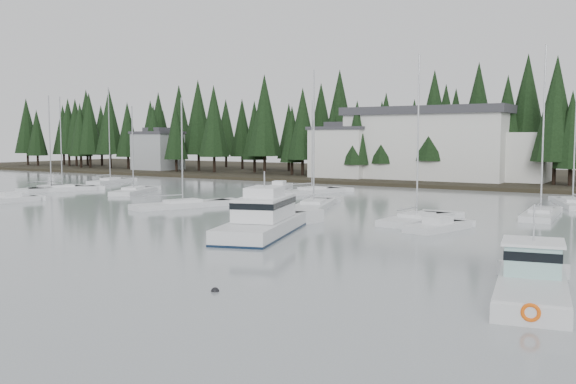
{
  "coord_description": "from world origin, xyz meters",
  "views": [
    {
      "loc": [
        29.33,
        -11.84,
        6.73
      ],
      "look_at": [
        2.48,
        30.44,
        2.5
      ],
      "focal_mm": 40.0,
      "sensor_mm": 36.0,
      "label": 1
    }
  ],
  "objects_px": {
    "lobster_boat_teal": "(532,287)",
    "sailboat_6": "(51,190)",
    "house_far_west": "(158,150)",
    "sailboat_7": "(417,222)",
    "sailboat_0": "(573,205)",
    "sailboat_11": "(183,207)",
    "house_west": "(343,151)",
    "cabin_cruiser_center": "(263,223)",
    "sailboat_10": "(110,182)",
    "runabout_1": "(438,228)",
    "sailboat_12": "(62,190)",
    "runabout_3": "(279,187)",
    "sailboat_2": "(312,193)",
    "sailboat_4": "(540,216)",
    "runabout_0": "(11,201)",
    "sailboat_3": "(134,193)",
    "sailboat_8": "(314,207)",
    "harbor_inn": "(442,144)"
  },
  "relations": [
    {
      "from": "lobster_boat_teal",
      "to": "sailboat_6",
      "type": "relative_size",
      "value": 0.66
    },
    {
      "from": "house_far_west",
      "to": "sailboat_7",
      "type": "relative_size",
      "value": 0.61
    },
    {
      "from": "sailboat_0",
      "to": "sailboat_11",
      "type": "bearing_deg",
      "value": 103.93
    },
    {
      "from": "house_west",
      "to": "sailboat_11",
      "type": "bearing_deg",
      "value": -82.92
    },
    {
      "from": "cabin_cruiser_center",
      "to": "sailboat_10",
      "type": "relative_size",
      "value": 0.84
    },
    {
      "from": "sailboat_7",
      "to": "runabout_1",
      "type": "distance_m",
      "value": 4.33
    },
    {
      "from": "sailboat_12",
      "to": "runabout_3",
      "type": "xyz_separation_m",
      "value": [
        21.35,
        17.97,
        0.06
      ]
    },
    {
      "from": "lobster_boat_teal",
      "to": "sailboat_12",
      "type": "relative_size",
      "value": 0.67
    },
    {
      "from": "sailboat_10",
      "to": "runabout_3",
      "type": "bearing_deg",
      "value": -91.89
    },
    {
      "from": "house_west",
      "to": "sailboat_2",
      "type": "height_order",
      "value": "sailboat_2"
    },
    {
      "from": "sailboat_10",
      "to": "cabin_cruiser_center",
      "type": "bearing_deg",
      "value": -133.34
    },
    {
      "from": "runabout_1",
      "to": "sailboat_7",
      "type": "bearing_deg",
      "value": 55.81
    },
    {
      "from": "sailboat_11",
      "to": "runabout_1",
      "type": "height_order",
      "value": "sailboat_11"
    },
    {
      "from": "sailboat_10",
      "to": "runabout_1",
      "type": "bearing_deg",
      "value": -121.97
    },
    {
      "from": "sailboat_12",
      "to": "runabout_3",
      "type": "distance_m",
      "value": 27.9
    },
    {
      "from": "house_west",
      "to": "sailboat_4",
      "type": "height_order",
      "value": "sailboat_4"
    },
    {
      "from": "sailboat_0",
      "to": "runabout_0",
      "type": "bearing_deg",
      "value": 98.25
    },
    {
      "from": "sailboat_3",
      "to": "sailboat_12",
      "type": "relative_size",
      "value": 0.89
    },
    {
      "from": "house_far_west",
      "to": "sailboat_12",
      "type": "relative_size",
      "value": 0.68
    },
    {
      "from": "cabin_cruiser_center",
      "to": "sailboat_8",
      "type": "xyz_separation_m",
      "value": [
        -5.5,
        16.57,
        -0.7
      ]
    },
    {
      "from": "harbor_inn",
      "to": "house_west",
      "type": "bearing_deg",
      "value": -167.48
    },
    {
      "from": "cabin_cruiser_center",
      "to": "sailboat_4",
      "type": "distance_m",
      "value": 25.05
    },
    {
      "from": "sailboat_8",
      "to": "runabout_0",
      "type": "height_order",
      "value": "sailboat_8"
    },
    {
      "from": "runabout_0",
      "to": "sailboat_0",
      "type": "bearing_deg",
      "value": -49.67
    },
    {
      "from": "cabin_cruiser_center",
      "to": "house_west",
      "type": "bearing_deg",
      "value": 4.1
    },
    {
      "from": "sailboat_10",
      "to": "runabout_0",
      "type": "distance_m",
      "value": 28.8
    },
    {
      "from": "sailboat_7",
      "to": "sailboat_12",
      "type": "height_order",
      "value": "sailboat_7"
    },
    {
      "from": "sailboat_2",
      "to": "sailboat_10",
      "type": "xyz_separation_m",
      "value": [
        -34.68,
        -0.59,
        0.04
      ]
    },
    {
      "from": "house_far_west",
      "to": "sailboat_3",
      "type": "distance_m",
      "value": 48.83
    },
    {
      "from": "sailboat_0",
      "to": "sailboat_11",
      "type": "height_order",
      "value": "sailboat_0"
    },
    {
      "from": "sailboat_7",
      "to": "runabout_3",
      "type": "bearing_deg",
      "value": 55.35
    },
    {
      "from": "harbor_inn",
      "to": "house_far_west",
      "type": "bearing_deg",
      "value": -178.65
    },
    {
      "from": "sailboat_0",
      "to": "sailboat_10",
      "type": "bearing_deg",
      "value": 71.48
    },
    {
      "from": "sailboat_4",
      "to": "runabout_1",
      "type": "bearing_deg",
      "value": 153.57
    },
    {
      "from": "sailboat_12",
      "to": "runabout_3",
      "type": "height_order",
      "value": "sailboat_12"
    },
    {
      "from": "sailboat_10",
      "to": "sailboat_11",
      "type": "distance_m",
      "value": 37.69
    },
    {
      "from": "sailboat_3",
      "to": "cabin_cruiser_center",
      "type": "bearing_deg",
      "value": -144.57
    },
    {
      "from": "sailboat_3",
      "to": "sailboat_7",
      "type": "relative_size",
      "value": 0.8
    },
    {
      "from": "sailboat_3",
      "to": "sailboat_0",
      "type": "bearing_deg",
      "value": -99.55
    },
    {
      "from": "house_west",
      "to": "harbor_inn",
      "type": "distance_m",
      "value": 15.45
    },
    {
      "from": "runabout_1",
      "to": "harbor_inn",
      "type": "bearing_deg",
      "value": 32.99
    },
    {
      "from": "sailboat_8",
      "to": "harbor_inn",
      "type": "bearing_deg",
      "value": -16.95
    },
    {
      "from": "sailboat_12",
      "to": "runabout_0",
      "type": "distance_m",
      "value": 14.34
    },
    {
      "from": "harbor_inn",
      "to": "runabout_3",
      "type": "relative_size",
      "value": 4.66
    },
    {
      "from": "sailboat_7",
      "to": "runabout_3",
      "type": "height_order",
      "value": "sailboat_7"
    },
    {
      "from": "runabout_3",
      "to": "sailboat_0",
      "type": "bearing_deg",
      "value": -113.58
    },
    {
      "from": "lobster_boat_teal",
      "to": "runabout_1",
      "type": "relative_size",
      "value": 1.35
    },
    {
      "from": "sailboat_8",
      "to": "runabout_3",
      "type": "xyz_separation_m",
      "value": [
        -15.81,
        18.07,
        0.06
      ]
    },
    {
      "from": "sailboat_8",
      "to": "runabout_0",
      "type": "bearing_deg",
      "value": 93.37
    },
    {
      "from": "sailboat_2",
      "to": "sailboat_11",
      "type": "height_order",
      "value": "sailboat_2"
    }
  ]
}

